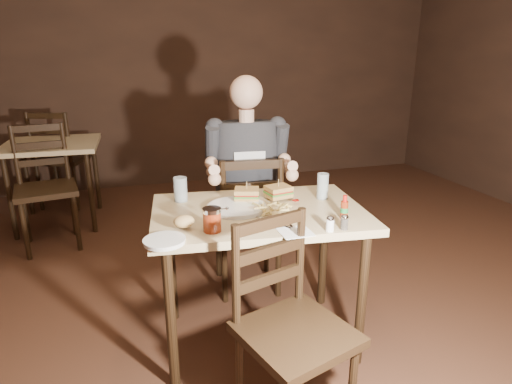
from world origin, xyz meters
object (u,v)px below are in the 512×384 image
object	(u,v)px
chair_far	(247,222)
diner	(248,153)
glass_left	(181,189)
dinner_plate	(237,208)
glass_right	(323,186)
hot_sauce	(344,207)
main_table	(259,227)
bg_chair_near	(46,189)
side_plate	(165,242)
bg_chair_far	(62,158)
syrup_dispenser	(212,220)
bg_table	(52,152)
chair_near	(296,333)

from	to	relation	value
chair_far	diner	xyz separation A→B (m)	(-0.00, -0.05, 0.48)
glass_left	dinner_plate	bearing A→B (deg)	-40.69
chair_far	glass_right	distance (m)	0.69
hot_sauce	dinner_plate	bearing A→B (deg)	150.10
main_table	diner	world-z (taller)	diner
bg_chair_near	glass_right	bearing A→B (deg)	-53.57
main_table	dinner_plate	bearing A→B (deg)	161.91
chair_far	hot_sauce	size ratio (longest dim) A/B	8.08
side_plate	hot_sauce	bearing A→B (deg)	2.50
bg_chair_far	syrup_dispenser	world-z (taller)	bg_chair_far
glass_left	side_plate	distance (m)	0.54
diner	syrup_dispenser	world-z (taller)	diner
glass_left	diner	bearing A→B (deg)	31.42
syrup_dispenser	main_table	bearing A→B (deg)	42.27
chair_far	dinner_plate	bearing A→B (deg)	75.16
chair_far	dinner_plate	size ratio (longest dim) A/B	3.21
bg_table	hot_sauce	xyz separation A→B (m)	(1.63, -2.45, 0.15)
chair_near	hot_sauce	bearing A→B (deg)	26.28
chair_near	glass_left	world-z (taller)	glass_left
chair_near	syrup_dispenser	bearing A→B (deg)	106.09
glass_right	hot_sauce	bearing A→B (deg)	-95.45
hot_sauce	syrup_dispenser	size ratio (longest dim) A/B	1.06
chair_far	syrup_dispenser	world-z (taller)	chair_far
bg_chair_far	glass_left	bearing A→B (deg)	128.49
main_table	bg_chair_near	distance (m)	2.10
chair_far	syrup_dispenser	xyz separation A→B (m)	(-0.38, -0.78, 0.36)
glass_left	chair_far	bearing A→B (deg)	35.29
diner	glass_left	size ratio (longest dim) A/B	6.99
bg_chair_far	dinner_plate	xyz separation A→B (m)	(1.16, -2.73, 0.28)
bg_chair_near	dinner_plate	bearing A→B (deg)	-64.15
glass_left	bg_chair_near	bearing A→B (deg)	122.77
chair_far	glass_left	world-z (taller)	chair_far
chair_far	bg_chair_near	distance (m)	1.75
chair_near	bg_chair_far	size ratio (longest dim) A/B	0.90
bg_chair_far	diner	xyz separation A→B (m)	(1.36, -2.24, 0.45)
main_table	bg_chair_far	xyz separation A→B (m)	(-1.27, 2.77, -0.18)
bg_chair_far	glass_right	bearing A→B (deg)	140.17
syrup_dispenser	glass_left	bearing A→B (deg)	106.25
chair_near	chair_far	bearing A→B (deg)	66.89
chair_near	bg_chair_near	distance (m)	2.58
main_table	bg_chair_far	world-z (taller)	bg_chair_far
glass_right	glass_left	bearing A→B (deg)	166.22
bg_chair_near	glass_left	world-z (taller)	bg_chair_near
bg_table	dinner_plate	bearing A→B (deg)	-61.92
bg_table	dinner_plate	world-z (taller)	dinner_plate
glass_right	diner	bearing A→B (deg)	122.48
dinner_plate	side_plate	world-z (taller)	dinner_plate
bg_table	chair_near	size ratio (longest dim) A/B	0.91
glass_right	dinner_plate	bearing A→B (deg)	-175.87
chair_near	bg_chair_far	world-z (taller)	bg_chair_far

